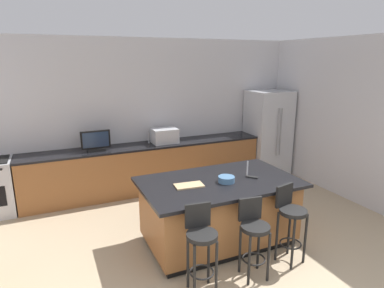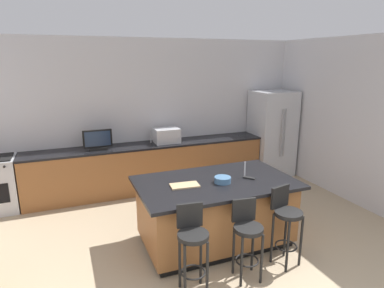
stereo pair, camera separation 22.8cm
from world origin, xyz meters
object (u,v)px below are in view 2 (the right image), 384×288
(tv_monitor, at_px, (98,141))
(bar_stool_left, at_px, (192,242))
(tv_remote, at_px, (249,178))
(bar_stool_right, at_px, (286,219))
(cutting_board, at_px, (185,185))
(microwave, at_px, (167,136))
(bar_stool_center, at_px, (247,233))
(cell_phone, at_px, (219,177))
(refrigerator, at_px, (272,133))
(kitchen_island, at_px, (215,211))
(fruit_bowl, at_px, (223,180))

(tv_monitor, distance_m, bar_stool_left, 3.12)
(tv_remote, bearing_deg, bar_stool_left, 172.28)
(bar_stool_right, height_order, cutting_board, bar_stool_right)
(microwave, height_order, bar_stool_center, microwave)
(cutting_board, bearing_deg, microwave, 78.55)
(bar_stool_right, height_order, cell_phone, bar_stool_right)
(cell_phone, bearing_deg, refrigerator, 72.66)
(cell_phone, bearing_deg, tv_remote, 0.44)
(bar_stool_right, bearing_deg, cutting_board, 131.63)
(cutting_board, bearing_deg, tv_remote, -4.52)
(bar_stool_left, xyz_separation_m, tv_remote, (1.14, 0.75, 0.31))
(bar_stool_right, bearing_deg, microwave, 88.80)
(kitchen_island, bearing_deg, tv_monitor, 121.16)
(cell_phone, bearing_deg, kitchen_island, -97.90)
(bar_stool_center, distance_m, bar_stool_right, 0.59)
(cutting_board, bearing_deg, kitchen_island, 1.70)
(bar_stool_center, distance_m, fruit_bowl, 0.85)
(bar_stool_left, relative_size, bar_stool_center, 1.06)
(cell_phone, bearing_deg, bar_stool_right, -30.53)
(microwave, xyz_separation_m, cell_phone, (0.11, -2.10, -0.15))
(bar_stool_right, xyz_separation_m, cutting_board, (-1.05, 0.76, 0.32))
(microwave, height_order, cutting_board, microwave)
(bar_stool_left, distance_m, cutting_board, 0.91)
(bar_stool_right, height_order, tv_remote, bar_stool_right)
(bar_stool_center, bearing_deg, refrigerator, 58.45)
(kitchen_island, distance_m, bar_stool_center, 0.84)
(refrigerator, distance_m, cutting_board, 3.58)
(microwave, xyz_separation_m, bar_stool_right, (0.59, -3.00, -0.46))
(bar_stool_left, bearing_deg, refrigerator, 51.15)
(kitchen_island, height_order, bar_stool_right, bar_stool_right)
(refrigerator, height_order, microwave, refrigerator)
(refrigerator, xyz_separation_m, cutting_board, (-2.85, -2.17, -0.00))
(bar_stool_left, height_order, tv_remote, bar_stool_left)
(tv_monitor, distance_m, bar_stool_right, 3.54)
(tv_monitor, distance_m, cutting_board, 2.35)
(kitchen_island, bearing_deg, cell_phone, 50.99)
(fruit_bowl, distance_m, cutting_board, 0.52)
(cell_phone, xyz_separation_m, tv_remote, (0.36, -0.21, 0.01))
(refrigerator, bearing_deg, cutting_board, -142.70)
(kitchen_island, relative_size, fruit_bowl, 9.64)
(bar_stool_right, xyz_separation_m, cell_phone, (-0.49, 0.90, 0.31))
(refrigerator, xyz_separation_m, fruit_bowl, (-2.33, -2.24, 0.03))
(kitchen_island, bearing_deg, tv_remote, -10.49)
(refrigerator, relative_size, tv_monitor, 3.62)
(tv_monitor, distance_m, tv_remote, 2.88)
(fruit_bowl, xyz_separation_m, tv_remote, (0.41, 0.00, -0.03))
(bar_stool_center, bearing_deg, bar_stool_right, 13.34)
(refrigerator, bearing_deg, bar_stool_center, -128.56)
(kitchen_island, height_order, tv_remote, tv_remote)
(bar_stool_center, height_order, bar_stool_right, bar_stool_right)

